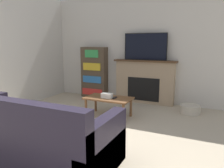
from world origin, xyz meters
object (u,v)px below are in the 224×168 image
tv (145,47)px  storage_basket (190,109)px  couch (28,137)px  fireplace (145,81)px  bookshelf (94,73)px  coffee_table (108,100)px

tv → storage_basket: (1.16, -0.41, -1.32)m
tv → couch: size_ratio=0.47×
fireplace → tv: 0.87m
fireplace → storage_basket: bearing=-20.4°
fireplace → tv: bearing=-90.0°
fireplace → storage_basket: size_ratio=3.71×
fireplace → bookshelf: 1.45m
tv → storage_basket: tv is taller
coffee_table → bookshelf: size_ratio=0.68×
couch → coffee_table: size_ratio=2.41×
couch → storage_basket: bearing=59.2°
bookshelf → tv: bearing=0.1°
storage_basket → tv: bearing=160.5°
fireplace → storage_basket: fireplace is taller
bookshelf → storage_basket: 2.70m
coffee_table → storage_basket: bearing=31.7°
coffee_table → storage_basket: size_ratio=2.25×
couch → bookshelf: 3.42m
tv → couch: (-0.55, -3.29, -1.12)m
fireplace → storage_basket: (1.16, -0.43, -0.46)m
coffee_table → storage_basket: coffee_table is taller
fireplace → couch: 3.36m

